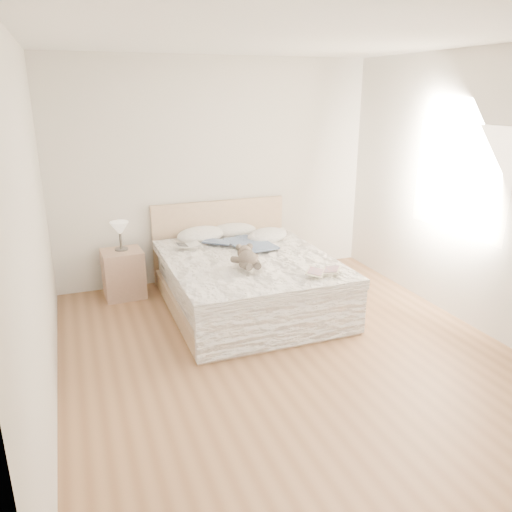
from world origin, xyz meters
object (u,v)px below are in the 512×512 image
Objects in this scene: photo_book at (188,245)px; childrens_book at (323,272)px; nightstand at (123,274)px; teddy_bear at (248,266)px; table_lamp at (120,230)px; bed at (246,280)px.

childrens_book is at bearing -55.52° from photo_book.
nightstand is 2.40m from childrens_book.
teddy_bear reaches higher than nightstand.
childrens_book is 0.95× the size of teddy_bear.
bed is at bearing -32.31° from table_lamp.
nightstand is 1.69m from teddy_bear.
teddy_bear is (-0.15, -0.49, 0.34)m from bed.
childrens_book is 0.74m from teddy_bear.
table_lamp is 0.79m from photo_book.
photo_book is at bearing -22.11° from nightstand.
nightstand is at bearing -98.64° from table_lamp.
nightstand is (-1.25, 0.75, -0.03)m from bed.
table_lamp is at bearing 147.69° from bed.
childrens_book reaches higher than nightstand.
nightstand is at bearing 173.78° from childrens_book.
table_lamp is 2.40m from childrens_book.
table_lamp is at bearing 152.04° from photo_book.
bed reaches higher than teddy_bear.
table_lamp is 0.90× the size of teddy_bear.
nightstand is 1.60× the size of childrens_book.
childrens_book is at bearing -60.11° from bed.
teddy_bear is (-0.64, 0.37, 0.02)m from childrens_book.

